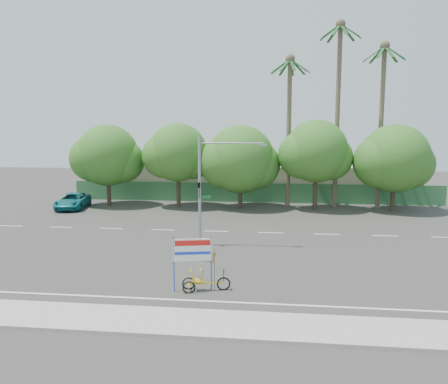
# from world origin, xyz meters

# --- Properties ---
(ground) EXTENTS (120.00, 120.00, 0.00)m
(ground) POSITION_xyz_m (0.00, 0.00, 0.00)
(ground) COLOR #33302D
(ground) RESTS_ON ground
(sidewalk_near) EXTENTS (50.00, 2.40, 0.12)m
(sidewalk_near) POSITION_xyz_m (0.00, -7.50, 0.06)
(sidewalk_near) COLOR gray
(sidewalk_near) RESTS_ON ground
(fence) EXTENTS (38.00, 0.08, 2.00)m
(fence) POSITION_xyz_m (0.00, 21.50, 1.00)
(fence) COLOR #336B3D
(fence) RESTS_ON ground
(building_left) EXTENTS (12.00, 8.00, 4.00)m
(building_left) POSITION_xyz_m (-10.00, 26.00, 2.00)
(building_left) COLOR #B9A993
(building_left) RESTS_ON ground
(building_right) EXTENTS (14.00, 8.00, 3.60)m
(building_right) POSITION_xyz_m (8.00, 26.00, 1.80)
(building_right) COLOR #B9A993
(building_right) RESTS_ON ground
(tree_far_left) EXTENTS (7.14, 6.00, 7.96)m
(tree_far_left) POSITION_xyz_m (-14.05, 18.00, 4.76)
(tree_far_left) COLOR #473828
(tree_far_left) RESTS_ON ground
(tree_left) EXTENTS (6.66, 5.60, 8.07)m
(tree_left) POSITION_xyz_m (-7.05, 18.00, 5.06)
(tree_left) COLOR #473828
(tree_left) RESTS_ON ground
(tree_center) EXTENTS (7.62, 6.40, 7.85)m
(tree_center) POSITION_xyz_m (-1.05, 18.00, 4.47)
(tree_center) COLOR #473828
(tree_center) RESTS_ON ground
(tree_right) EXTENTS (6.90, 5.80, 8.36)m
(tree_right) POSITION_xyz_m (5.95, 18.00, 5.24)
(tree_right) COLOR #473828
(tree_right) RESTS_ON ground
(tree_far_right) EXTENTS (7.38, 6.20, 7.94)m
(tree_far_right) POSITION_xyz_m (12.95, 18.00, 4.64)
(tree_far_right) COLOR #473828
(tree_far_right) RESTS_ON ground
(palm_tall) EXTENTS (3.73, 3.79, 17.45)m
(palm_tall) POSITION_xyz_m (8.00, 19.50, 10.46)
(palm_tall) COLOR #70604C
(palm_tall) RESTS_ON ground
(palm_mid) EXTENTS (3.73, 3.79, 15.45)m
(palm_mid) POSITION_xyz_m (12.00, 19.50, 9.40)
(palm_mid) COLOR #70604C
(palm_mid) RESTS_ON ground
(palm_short) EXTENTS (3.73, 3.79, 14.45)m
(palm_short) POSITION_xyz_m (3.50, 19.50, 8.86)
(palm_short) COLOR #70604C
(palm_short) RESTS_ON ground
(traffic_signal) EXTENTS (4.72, 1.10, 7.00)m
(traffic_signal) POSITION_xyz_m (-2.20, 3.98, 2.92)
(traffic_signal) COLOR gray
(traffic_signal) RESTS_ON ground
(trike_billboard) EXTENTS (2.59, 0.93, 2.59)m
(trike_billboard) POSITION_xyz_m (-1.21, -4.00, 1.04)
(trike_billboard) COLOR black
(trike_billboard) RESTS_ON ground
(pickup_truck) EXTENTS (3.23, 5.56, 1.46)m
(pickup_truck) POSITION_xyz_m (-16.77, 15.88, 0.73)
(pickup_truck) COLOR #106A70
(pickup_truck) RESTS_ON ground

